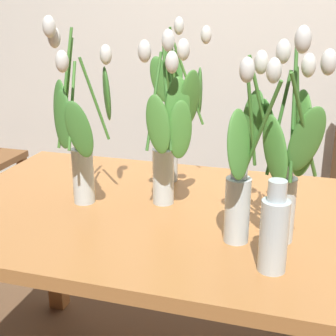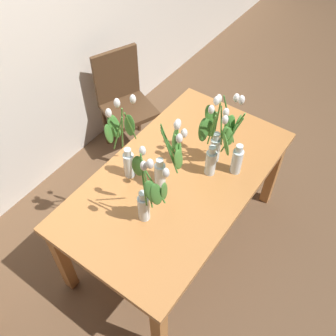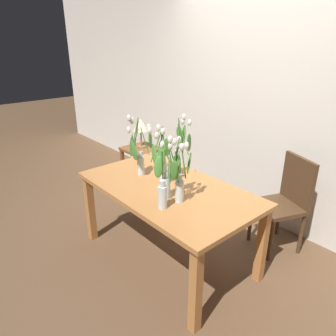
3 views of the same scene
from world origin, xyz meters
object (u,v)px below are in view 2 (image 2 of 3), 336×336
at_px(tulip_vase_0, 148,195).
at_px(dining_chair, 124,98).
at_px(dining_table, 178,186).
at_px(tulip_vase_1, 210,150).
at_px(tulip_vase_4, 168,161).
at_px(tulip_vase_5, 234,151).
at_px(tulip_vase_2, 219,138).
at_px(tulip_vase_3, 125,148).

xyz_separation_m(tulip_vase_0, dining_chair, (0.95, 1.02, -0.44)).
distance_m(dining_table, dining_chair, 1.15).
relative_size(dining_table, tulip_vase_1, 3.02).
bearing_deg(tulip_vase_4, dining_table, -7.17).
height_order(tulip_vase_1, tulip_vase_5, tulip_vase_1).
distance_m(tulip_vase_0, tulip_vase_2, 0.63).
bearing_deg(tulip_vase_4, dining_chair, 54.45).
distance_m(dining_table, tulip_vase_5, 0.43).
xyz_separation_m(dining_table, tulip_vase_3, (-0.15, 0.29, 0.31)).
bearing_deg(dining_table, tulip_vase_1, -36.23).
distance_m(tulip_vase_1, tulip_vase_5, 0.15).
xyz_separation_m(tulip_vase_3, dining_chair, (0.75, 0.69, -0.43)).
relative_size(tulip_vase_2, tulip_vase_3, 0.99).
distance_m(tulip_vase_0, tulip_vase_5, 0.64).
bearing_deg(tulip_vase_1, dining_chair, 68.27).
distance_m(tulip_vase_1, tulip_vase_2, 0.11).
relative_size(tulip_vase_1, dining_chair, 0.57).
xyz_separation_m(tulip_vase_4, dining_chair, (0.69, 0.96, -0.44)).
height_order(dining_table, tulip_vase_4, tulip_vase_4).
relative_size(dining_table, dining_chair, 1.72).
distance_m(tulip_vase_3, tulip_vase_5, 0.67).
bearing_deg(dining_table, tulip_vase_3, 118.27).
bearing_deg(dining_table, tulip_vase_0, -173.36).
xyz_separation_m(tulip_vase_1, tulip_vase_2, (0.10, -0.00, 0.02)).
relative_size(tulip_vase_1, tulip_vase_2, 0.93).
bearing_deg(tulip_vase_2, tulip_vase_1, 179.03).
xyz_separation_m(tulip_vase_2, tulip_vase_3, (-0.42, 0.41, 0.02)).
xyz_separation_m(dining_table, tulip_vase_5, (0.25, -0.24, 0.26)).
height_order(dining_table, tulip_vase_2, tulip_vase_2).
height_order(dining_table, dining_chair, dining_chair).
xyz_separation_m(dining_table, tulip_vase_2, (0.27, -0.12, 0.29)).
xyz_separation_m(tulip_vase_0, tulip_vase_2, (0.62, -0.08, -0.02)).
bearing_deg(dining_table, tulip_vase_5, -44.54).
relative_size(tulip_vase_2, tulip_vase_4, 1.04).
bearing_deg(tulip_vase_3, tulip_vase_5, -52.91).
bearing_deg(tulip_vase_5, tulip_vase_4, 143.06).
height_order(tulip_vase_1, tulip_vase_4, tulip_vase_4).
bearing_deg(tulip_vase_3, tulip_vase_2, -44.15).
height_order(tulip_vase_0, tulip_vase_1, tulip_vase_0).
xyz_separation_m(tulip_vase_5, dining_chair, (0.35, 1.22, -0.39)).
relative_size(dining_table, tulip_vase_5, 3.11).
bearing_deg(tulip_vase_2, tulip_vase_3, 135.85).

